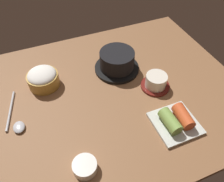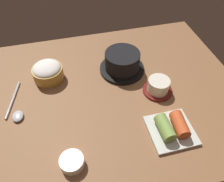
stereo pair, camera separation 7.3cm
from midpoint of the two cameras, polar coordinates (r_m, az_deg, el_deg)
The scene contains 7 objects.
dining_table at distance 81.13cm, azimuth 0.87°, elevation -1.28°, with size 100.00×76.00×2.00cm, color brown.
stone_pot at distance 86.98cm, azimuth 5.04°, elevation 7.20°, with size 17.46×17.46×8.21cm.
rice_bowl at distance 85.85cm, azimuth -13.73°, elevation 4.72°, with size 11.25×11.25×6.96cm.
tea_cup_with_saucer at distance 81.82cm, azimuth 14.21°, elevation 1.05°, with size 10.58×10.58×5.42cm.
kimchi_plate at distance 72.61cm, azimuth 17.82°, elevation -9.09°, with size 13.64×13.64×5.04cm.
side_bowl_near at distance 64.82cm, azimuth -6.82°, elevation -17.67°, with size 6.78×6.78×2.94cm.
spoon at distance 80.02cm, azimuth -20.83°, elevation -4.76°, with size 6.07×18.69×1.35cm.
Camera 2 is at (-10.77, -52.51, 62.17)cm, focal length 35.96 mm.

